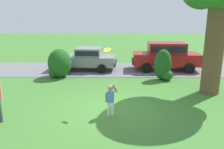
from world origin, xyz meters
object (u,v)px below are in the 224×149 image
Objects in this scene: parked_sedan at (86,58)px; child_thrower at (110,98)px; frisbee at (108,50)px; parked_suv at (166,55)px.

parked_sedan reaches higher than child_thrower.
parked_sedan is at bearing 104.00° from frisbee.
child_thrower is (1.82, -7.47, -0.13)m from parked_sedan.
parked_sedan is 0.94× the size of parked_suv.
parked_sedan is 3.51× the size of child_thrower.
parked_suv reaches higher than child_thrower.
parked_suv is at bearing 60.50° from frisbee.
parked_sedan is 7.69m from child_thrower.
parked_sedan is at bearing 179.92° from parked_suv.
parked_suv is 15.38× the size of frisbee.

